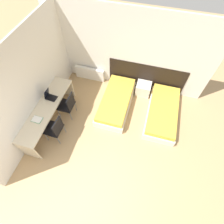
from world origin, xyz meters
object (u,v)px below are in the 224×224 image
(nightstand, at_px, (143,89))
(chair_near_notebook, at_px, (55,128))
(bed_near_window, at_px, (116,102))
(bed_near_door, at_px, (162,112))
(chair_near_laptop, at_px, (68,105))
(laptop, at_px, (50,96))

(nightstand, bearing_deg, chair_near_notebook, -131.09)
(bed_near_window, bearing_deg, nightstand, 45.76)
(bed_near_door, bearing_deg, nightstand, 134.24)
(nightstand, bearing_deg, chair_near_laptop, -143.52)
(bed_near_door, relative_size, nightstand, 4.13)
(nightstand, relative_size, chair_near_notebook, 0.51)
(bed_near_window, bearing_deg, chair_near_notebook, -129.44)
(nightstand, xyz_separation_m, chair_near_laptop, (-2.06, -1.53, 0.30))
(bed_near_door, height_order, chair_near_notebook, chair_near_notebook)
(chair_near_laptop, xyz_separation_m, laptop, (-0.47, -0.05, 0.30))
(chair_near_notebook, relative_size, laptop, 2.85)
(bed_near_door, bearing_deg, chair_near_laptop, -165.07)
(laptop, bearing_deg, bed_near_door, 18.23)
(nightstand, height_order, chair_near_laptop, chair_near_laptop)
(nightstand, distance_m, chair_near_laptop, 2.58)
(chair_near_notebook, height_order, laptop, laptop)
(chair_near_laptop, distance_m, laptop, 0.56)
(nightstand, relative_size, laptop, 1.46)
(bed_near_window, xyz_separation_m, laptop, (-1.78, -0.80, 0.62))
(bed_near_window, bearing_deg, chair_near_laptop, -150.15)
(bed_near_window, relative_size, chair_near_laptop, 2.12)
(chair_near_laptop, height_order, chair_near_notebook, same)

